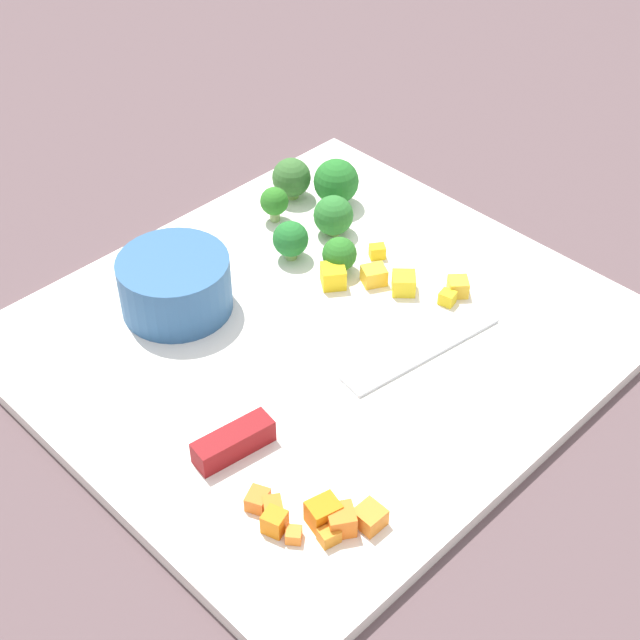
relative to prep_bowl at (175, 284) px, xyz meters
name	(u,v)px	position (x,y,z in m)	size (l,w,h in m)	color
ground_plane	(320,341)	(-0.06, 0.10, -0.04)	(4.00, 4.00, 0.00)	#594649
cutting_board	(320,335)	(-0.06, 0.10, -0.03)	(0.43, 0.40, 0.01)	white
prep_bowl	(175,284)	(0.00, 0.00, 0.00)	(0.09, 0.09, 0.05)	#2F5C8E
chef_knife	(304,407)	(0.01, 0.16, -0.02)	(0.27, 0.06, 0.02)	silver
carrot_dice_0	(294,535)	(0.09, 0.23, -0.02)	(0.01, 0.01, 0.01)	orange
carrot_dice_1	(258,500)	(0.09, 0.19, -0.02)	(0.02, 0.01, 0.01)	orange
carrot_dice_2	(329,536)	(0.07, 0.25, -0.02)	(0.01, 0.01, 0.01)	orange
carrot_dice_3	(275,522)	(0.09, 0.22, -0.02)	(0.01, 0.01, 0.02)	orange
carrot_dice_4	(370,517)	(0.05, 0.25, -0.02)	(0.02, 0.02, 0.01)	orange
carrot_dice_5	(323,513)	(0.07, 0.23, -0.01)	(0.02, 0.02, 0.02)	orange
carrot_dice_6	(273,509)	(0.08, 0.21, -0.02)	(0.01, 0.01, 0.01)	orange
carrot_dice_7	(341,520)	(0.06, 0.24, -0.01)	(0.02, 0.02, 0.02)	orange
pepper_dice_0	(404,283)	(-0.15, 0.12, -0.02)	(0.02, 0.02, 0.02)	yellow
pepper_dice_1	(333,276)	(-0.11, 0.07, -0.01)	(0.02, 0.02, 0.02)	yellow
pepper_dice_2	(458,287)	(-0.17, 0.15, -0.02)	(0.02, 0.02, 0.01)	yellow
pepper_dice_3	(447,298)	(-0.16, 0.15, -0.02)	(0.01, 0.01, 0.01)	yellow
pepper_dice_4	(377,252)	(-0.16, 0.07, -0.02)	(0.01, 0.01, 0.01)	yellow
pepper_dice_5	(374,275)	(-0.14, 0.09, -0.02)	(0.02, 0.02, 0.01)	yellow
broccoli_floret_0	(274,202)	(-0.14, -0.03, 0.00)	(0.03, 0.03, 0.03)	#91AC65
broccoli_floret_1	(336,182)	(-0.20, -0.01, 0.00)	(0.04, 0.04, 0.05)	#84BB58
broccoli_floret_2	(291,239)	(-0.11, 0.02, 0.00)	(0.03, 0.03, 0.04)	#84B25D
broccoli_floret_3	(292,178)	(-0.18, -0.05, 0.00)	(0.04, 0.04, 0.04)	#88AC57
broccoli_floret_4	(339,255)	(-0.13, 0.06, -0.01)	(0.03, 0.03, 0.03)	#90BC5A
broccoli_floret_5	(333,216)	(-0.16, 0.02, 0.00)	(0.04, 0.04, 0.04)	#8EB460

